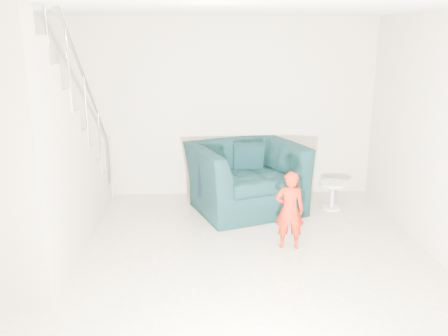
{
  "coord_description": "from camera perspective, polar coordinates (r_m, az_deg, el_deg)",
  "views": [
    {
      "loc": [
        -0.08,
        -4.41,
        2.43
      ],
      "look_at": [
        0.15,
        1.2,
        0.85
      ],
      "focal_mm": 38.0,
      "sensor_mm": 36.0,
      "label": 1
    }
  ],
  "objects": [
    {
      "name": "armchair",
      "position": [
        6.75,
        2.64,
        -1.13
      ],
      "size": [
        1.82,
        1.71,
        0.95
      ],
      "primitive_type": "imported",
      "rotation": [
        0.0,
        0.0,
        0.36
      ],
      "color": "black",
      "rests_on": "floor"
    },
    {
      "name": "toddler",
      "position": [
        5.57,
        7.9,
        -5.05
      ],
      "size": [
        0.36,
        0.25,
        0.94
      ],
      "primitive_type": "imported",
      "rotation": [
        0.0,
        0.0,
        3.05
      ],
      "color": "#9D2205",
      "rests_on": "floor"
    },
    {
      "name": "side_table",
      "position": [
        6.99,
        12.92,
        -2.7
      ],
      "size": [
        0.4,
        0.4,
        0.4
      ],
      "color": "silver",
      "rests_on": "floor"
    },
    {
      "name": "back_wall",
      "position": [
        7.24,
        -1.7,
        7.13
      ],
      "size": [
        5.0,
        0.0,
        5.0
      ],
      "primitive_type": "plane",
      "rotation": [
        1.57,
        0.0,
        0.0
      ],
      "color": "beige",
      "rests_on": "floor"
    },
    {
      "name": "throw",
      "position": [
        6.67,
        -2.79,
        -0.23
      ],
      "size": [
        0.06,
        0.56,
        0.62
      ],
      "primitive_type": "cube",
      "color": "black",
      "rests_on": "armchair"
    },
    {
      "name": "front_wall",
      "position": [
        1.98,
        0.33,
        -17.3
      ],
      "size": [
        5.0,
        0.0,
        5.0
      ],
      "primitive_type": "plane",
      "rotation": [
        -1.57,
        0.0,
        0.0
      ],
      "color": "beige",
      "rests_on": "floor"
    },
    {
      "name": "floor",
      "position": [
        5.03,
        -1.18,
        -13.14
      ],
      "size": [
        5.5,
        5.5,
        0.0
      ],
      "primitive_type": "plane",
      "color": "gray",
      "rests_on": "ground"
    },
    {
      "name": "cushion",
      "position": [
        6.89,
        2.96,
        1.34
      ],
      "size": [
        0.43,
        0.2,
        0.42
      ],
      "primitive_type": "cube",
      "rotation": [
        0.21,
        0.0,
        0.0
      ],
      "color": "black",
      "rests_on": "armchair"
    },
    {
      "name": "phone",
      "position": [
        5.44,
        8.96,
        -1.75
      ],
      "size": [
        0.02,
        0.05,
        0.1
      ],
      "primitive_type": "cube",
      "rotation": [
        0.0,
        0.0,
        -0.03
      ],
      "color": "black",
      "rests_on": "toddler"
    },
    {
      "name": "staircase",
      "position": [
        5.52,
        -22.59,
        -1.1
      ],
      "size": [
        1.02,
        3.03,
        3.62
      ],
      "color": "#ADA089",
      "rests_on": "floor"
    },
    {
      "name": "ceiling",
      "position": [
        4.42,
        -1.39,
        19.22
      ],
      "size": [
        5.5,
        5.5,
        0.0
      ],
      "primitive_type": "plane",
      "rotation": [
        3.14,
        0.0,
        0.0
      ],
      "color": "silver",
      "rests_on": "back_wall"
    }
  ]
}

